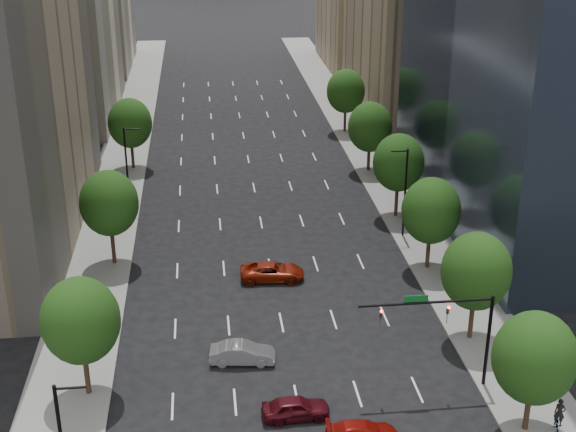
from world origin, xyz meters
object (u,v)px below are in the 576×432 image
object	(u,v)px
car_silver	(242,353)
cyclist	(558,422)
car_red_near	(362,432)
car_red_far	(272,271)
traffic_signal	(454,323)
car_maroon	(296,408)

from	to	relation	value
car_silver	cyclist	distance (m)	21.82
car_red_near	car_red_far	size ratio (longest dim) A/B	0.82
traffic_signal	car_maroon	size ratio (longest dim) A/B	2.06
car_red_near	car_silver	world-z (taller)	car_silver
car_maroon	car_red_far	distance (m)	19.51
car_red_near	cyclist	size ratio (longest dim) A/B	1.85
traffic_signal	car_silver	size ratio (longest dim) A/B	1.94
traffic_signal	car_silver	bearing A→B (deg)	161.30
car_red_near	car_maroon	world-z (taller)	car_maroon
car_red_far	car_red_near	bearing A→B (deg)	-167.55
car_red_near	car_red_far	world-z (taller)	car_red_far
car_red_far	car_maroon	bearing A→B (deg)	-177.41
car_maroon	car_red_near	bearing A→B (deg)	-128.36
car_maroon	car_silver	bearing A→B (deg)	22.01
car_silver	car_maroon	bearing A→B (deg)	-149.83
car_red_near	car_maroon	size ratio (longest dim) A/B	1.03
traffic_signal	car_silver	world-z (taller)	traffic_signal
car_red_far	car_silver	bearing A→B (deg)	168.66
traffic_signal	car_red_near	bearing A→B (deg)	-145.11
traffic_signal	car_red_near	distance (m)	9.68
car_red_far	cyclist	world-z (taller)	cyclist
car_red_far	cyclist	xyz separation A→B (m)	(15.84, -23.05, 0.20)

